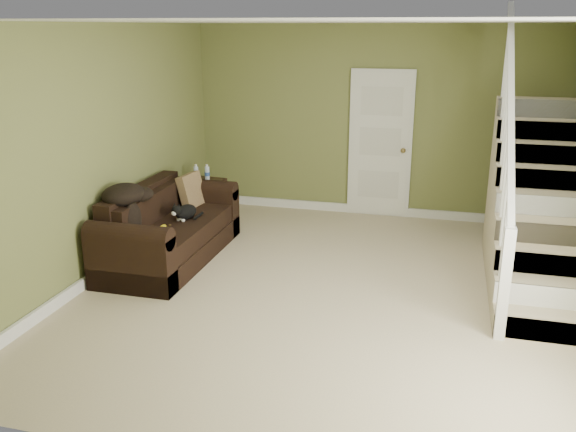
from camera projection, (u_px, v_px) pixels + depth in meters
The scene contains 15 objects.
floor at pixel (334, 290), 6.18m from camera, with size 5.00×5.50×0.01m, color #C7B58F.
ceiling at pixel (341, 22), 5.41m from camera, with size 5.00×5.50×0.01m, color white.
wall_back at pixel (374, 122), 8.33m from camera, with size 5.00×0.04×2.60m, color olive.
wall_front at pixel (244, 273), 3.26m from camera, with size 5.00×0.04×2.60m, color olive.
wall_left at pixel (104, 151), 6.41m from camera, with size 0.04×5.50×2.60m, color olive.
baseboard_back at pixel (370, 210), 8.67m from camera, with size 5.00×0.04×0.12m, color white.
baseboard_left at pixel (116, 261), 6.77m from camera, with size 0.04×5.50×0.12m, color white.
door at pixel (380, 145), 8.36m from camera, with size 0.86×0.12×2.02m.
staircase at pixel (540, 217), 6.39m from camera, with size 1.00×2.51×2.82m.
sofa at pixel (167, 232), 6.94m from camera, with size 0.91×2.10×0.83m.
side_table at pixel (204, 201), 8.28m from camera, with size 0.53×0.53×0.80m.
cat at pixel (185, 212), 6.92m from camera, with size 0.25×0.48×0.23m.
banana at pixel (162, 228), 6.56m from camera, with size 0.06×0.21×0.06m, color yellow.
throw_pillow at pixel (192, 191), 7.48m from camera, with size 0.10×0.41×0.41m, color #442C1B.
throw_blanket at pixel (123, 195), 6.43m from camera, with size 0.41×0.54×0.22m, color black.
Camera 1 is at (1.01, -5.61, 2.56)m, focal length 38.00 mm.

